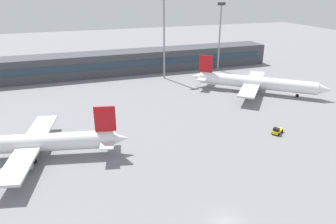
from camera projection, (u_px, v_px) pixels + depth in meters
ground_plane at (152, 124)px, 84.15m from camera, size 400.00×400.00×0.00m
terminal_building at (113, 63)px, 131.23m from camera, size 138.57×12.13×9.00m
airplane_near at (24, 144)px, 66.82m from camera, size 43.88×31.05×10.96m
airplane_mid at (257, 83)px, 107.85m from camera, size 37.61×33.85×11.58m
baggage_tug_yellow at (277, 131)px, 78.69m from camera, size 3.86×3.14×1.75m
floodlight_tower_west at (220, 32)px, 132.37m from camera, size 3.20×0.80×28.11m
floodlight_tower_east at (164, 34)px, 119.76m from camera, size 3.20×0.80×30.76m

